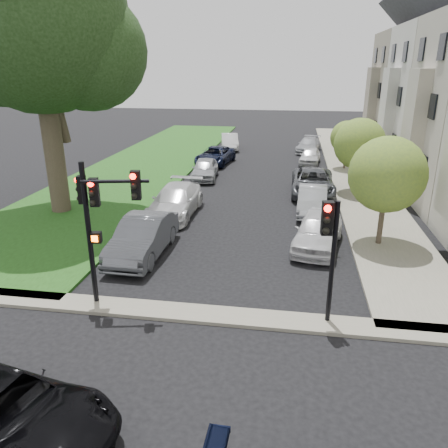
# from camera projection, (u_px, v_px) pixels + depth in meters

# --- Properties ---
(ground) EXTENTS (140.00, 140.00, 0.00)m
(ground) POSITION_uv_depth(u_px,v_px,m) (195.00, 356.00, 11.77)
(ground) COLOR black
(ground) RESTS_ON ground
(grass_strip) EXTENTS (8.00, 44.00, 0.12)m
(grass_strip) POSITION_uv_depth(u_px,v_px,m) (151.00, 162.00, 35.35)
(grass_strip) COLOR #1C4013
(grass_strip) RESTS_ON ground
(sidewalk_right) EXTENTS (3.50, 44.00, 0.12)m
(sidewalk_right) POSITION_uv_depth(u_px,v_px,m) (351.00, 168.00, 33.04)
(sidewalk_right) COLOR slate
(sidewalk_right) RESTS_ON ground
(sidewalk_cross) EXTENTS (60.00, 1.00, 0.12)m
(sidewalk_cross) POSITION_uv_depth(u_px,v_px,m) (209.00, 315.00, 13.61)
(sidewalk_cross) COLOR slate
(sidewalk_cross) RESTS_ON ground
(house_d) EXTENTS (7.70, 7.55, 15.97)m
(house_d) POSITION_uv_depth(u_px,v_px,m) (422.00, 71.00, 35.89)
(house_d) COLOR gray
(house_d) RESTS_ON ground
(eucalyptus) EXTENTS (9.65, 8.76, 13.68)m
(eucalyptus) POSITION_uv_depth(u_px,v_px,m) (35.00, 20.00, 20.17)
(eucalyptus) COLOR #3B3226
(eucalyptus) RESTS_ON ground
(small_tree_a) EXTENTS (3.16, 3.16, 4.74)m
(small_tree_a) POSITION_uv_depth(u_px,v_px,m) (387.00, 175.00, 17.94)
(small_tree_a) COLOR #3B3226
(small_tree_a) RESTS_ON ground
(small_tree_b) EXTENTS (3.03, 3.03, 4.54)m
(small_tree_b) POSITION_uv_depth(u_px,v_px,m) (360.00, 144.00, 25.73)
(small_tree_b) COLOR #3B3226
(small_tree_b) RESTS_ON ground
(small_tree_c) EXTENTS (2.42, 2.42, 3.63)m
(small_tree_c) POSITION_uv_depth(u_px,v_px,m) (347.00, 137.00, 32.04)
(small_tree_c) COLOR #3B3226
(small_tree_c) RESTS_ON ground
(traffic_signal_main) EXTENTS (2.31, 0.63, 4.73)m
(traffic_signal_main) POSITION_uv_depth(u_px,v_px,m) (98.00, 210.00, 13.23)
(traffic_signal_main) COLOR black
(traffic_signal_main) RESTS_ON ground
(traffic_signal_secondary) EXTENTS (0.51, 0.41, 3.88)m
(traffic_signal_secondary) POSITION_uv_depth(u_px,v_px,m) (330.00, 241.00, 12.37)
(traffic_signal_secondary) COLOR black
(traffic_signal_secondary) RESTS_ON ground
(car_parked_0) EXTENTS (2.56, 4.73, 1.53)m
(car_parked_0) POSITION_uv_depth(u_px,v_px,m) (318.00, 231.00, 18.58)
(car_parked_0) COLOR silver
(car_parked_0) RESTS_ON ground
(car_parked_1) EXTENTS (1.65, 4.26, 1.38)m
(car_parked_1) POSITION_uv_depth(u_px,v_px,m) (312.00, 200.00, 23.01)
(car_parked_1) COLOR #999BA0
(car_parked_1) RESTS_ON ground
(car_parked_2) EXTENTS (2.50, 5.42, 1.50)m
(car_parked_2) POSITION_uv_depth(u_px,v_px,m) (313.00, 182.00, 26.29)
(car_parked_2) COLOR #3F4247
(car_parked_2) RESTS_ON ground
(car_parked_3) EXTENTS (1.92, 3.89, 1.28)m
(car_parked_3) POSITION_uv_depth(u_px,v_px,m) (310.00, 156.00, 34.58)
(car_parked_3) COLOR silver
(car_parked_3) RESTS_ON ground
(car_parked_4) EXTENTS (2.56, 4.67, 1.28)m
(car_parked_4) POSITION_uv_depth(u_px,v_px,m) (309.00, 145.00, 39.33)
(car_parked_4) COLOR #999BA0
(car_parked_4) RESTS_ON ground
(car_parked_5) EXTENTS (1.78, 4.89, 1.60)m
(car_parked_5) POSITION_uv_depth(u_px,v_px,m) (143.00, 237.00, 17.77)
(car_parked_5) COLOR #3F4247
(car_parked_5) RESTS_ON ground
(car_parked_6) EXTENTS (2.20, 5.29, 1.53)m
(car_parked_6) POSITION_uv_depth(u_px,v_px,m) (175.00, 201.00, 22.66)
(car_parked_6) COLOR silver
(car_parked_6) RESTS_ON ground
(car_parked_7) EXTENTS (2.01, 4.25, 1.41)m
(car_parked_7) POSITION_uv_depth(u_px,v_px,m) (205.00, 169.00, 29.97)
(car_parked_7) COLOR #999BA0
(car_parked_7) RESTS_ON ground
(car_parked_8) EXTENTS (2.88, 5.14, 1.36)m
(car_parked_8) POSITION_uv_depth(u_px,v_px,m) (215.00, 156.00, 34.47)
(car_parked_8) COLOR black
(car_parked_8) RESTS_ON ground
(car_parked_9) EXTENTS (2.26, 4.49, 1.41)m
(car_parked_9) POSITION_uv_depth(u_px,v_px,m) (230.00, 142.00, 40.71)
(car_parked_9) COLOR silver
(car_parked_9) RESTS_ON ground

